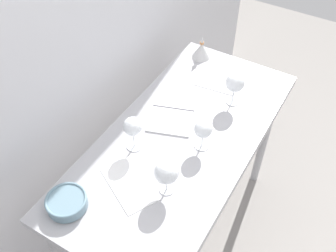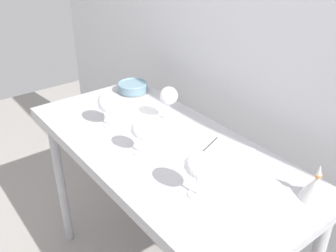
% 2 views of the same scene
% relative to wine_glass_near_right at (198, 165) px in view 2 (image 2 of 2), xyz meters
% --- Properties ---
extents(back_wall, '(3.80, 0.04, 2.60)m').
position_rel_wine_glass_near_right_xyz_m(back_wall, '(-0.34, 0.60, 0.28)').
color(back_wall, silver).
rests_on(back_wall, ground_plane).
extents(steel_counter, '(1.40, 0.65, 0.90)m').
position_rel_wine_glass_near_right_xyz_m(steel_counter, '(-0.34, 0.11, -0.23)').
color(steel_counter, '#A8A8AD').
rests_on(steel_counter, ground_plane).
extents(wine_glass_near_right, '(0.09, 0.09, 0.18)m').
position_rel_wine_glass_near_right_xyz_m(wine_glass_near_right, '(0.00, 0.00, 0.00)').
color(wine_glass_near_right, white).
rests_on(wine_glass_near_right, steel_counter).
extents(wine_glass_far_left, '(0.08, 0.08, 0.17)m').
position_rel_wine_glass_near_right_xyz_m(wine_glass_far_left, '(-0.50, 0.26, 0.00)').
color(wine_glass_far_left, white).
rests_on(wine_glass_far_left, steel_counter).
extents(wine_glass_near_left, '(0.10, 0.10, 0.17)m').
position_rel_wine_glass_near_right_xyz_m(wine_glass_near_left, '(-0.63, 0.01, -0.01)').
color(wine_glass_near_left, white).
rests_on(wine_glass_near_left, steel_counter).
extents(wine_glass_near_center, '(0.08, 0.08, 0.16)m').
position_rel_wine_glass_near_right_xyz_m(wine_glass_near_center, '(-0.34, -0.00, -0.02)').
color(wine_glass_near_center, white).
rests_on(wine_glass_near_center, steel_counter).
extents(open_notebook, '(0.40, 0.31, 0.01)m').
position_rel_wine_glass_near_right_xyz_m(open_notebook, '(-0.20, 0.23, -0.12)').
color(open_notebook, white).
rests_on(open_notebook, steel_counter).
extents(tasting_sheet_upper, '(0.26, 0.31, 0.00)m').
position_rel_wine_glass_near_right_xyz_m(tasting_sheet_upper, '(-0.68, 0.16, -0.12)').
color(tasting_sheet_upper, white).
rests_on(tasting_sheet_upper, steel_counter).
extents(tasting_sheet_lower, '(0.17, 0.24, 0.00)m').
position_rel_wine_glass_near_right_xyz_m(tasting_sheet_lower, '(0.11, 0.14, -0.12)').
color(tasting_sheet_lower, white).
rests_on(tasting_sheet_lower, steel_counter).
extents(tasting_bowl, '(0.17, 0.17, 0.05)m').
position_rel_wine_glass_near_right_xyz_m(tasting_bowl, '(-0.89, 0.31, -0.10)').
color(tasting_bowl, beige).
rests_on(tasting_bowl, steel_counter).
extents(decanter_funnel, '(0.11, 0.11, 0.14)m').
position_rel_wine_glass_near_right_xyz_m(decanter_funnel, '(0.26, 0.31, -0.08)').
color(decanter_funnel, silver).
rests_on(decanter_funnel, steel_counter).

